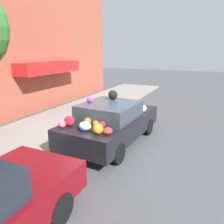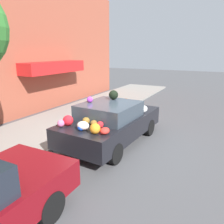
{
  "view_description": "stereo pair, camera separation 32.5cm",
  "coord_description": "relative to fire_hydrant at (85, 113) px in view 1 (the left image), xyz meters",
  "views": [
    {
      "loc": [
        -6.19,
        -3.02,
        2.94
      ],
      "look_at": [
        0.0,
        -0.14,
        1.04
      ],
      "focal_mm": 35.0,
      "sensor_mm": 36.0,
      "label": 1
    },
    {
      "loc": [
        -6.05,
        -3.31,
        2.94
      ],
      "look_at": [
        0.0,
        -0.14,
        1.04
      ],
      "focal_mm": 35.0,
      "sensor_mm": 36.0,
      "label": 2
    }
  ],
  "objects": [
    {
      "name": "ground_plane",
      "position": [
        -1.25,
        -1.69,
        -0.45
      ],
      "size": [
        60.0,
        60.0,
        0.0
      ],
      "primitive_type": "plane",
      "color": "#4C4C4F"
    },
    {
      "name": "sidewalk_curb",
      "position": [
        -1.25,
        1.01,
        -0.4
      ],
      "size": [
        24.0,
        3.2,
        0.1
      ],
      "color": "gray",
      "rests_on": "ground"
    },
    {
      "name": "fire_hydrant",
      "position": [
        0.0,
        0.0,
        0.0
      ],
      "size": [
        0.2,
        0.2,
        0.7
      ],
      "color": "gold",
      "rests_on": "sidewalk_curb"
    },
    {
      "name": "art_car",
      "position": [
        -1.3,
        -1.84,
        0.27
      ],
      "size": [
        4.04,
        2.06,
        1.68
      ],
      "rotation": [
        0.0,
        0.0,
        -0.06
      ],
      "color": "black",
      "rests_on": "ground"
    }
  ]
}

